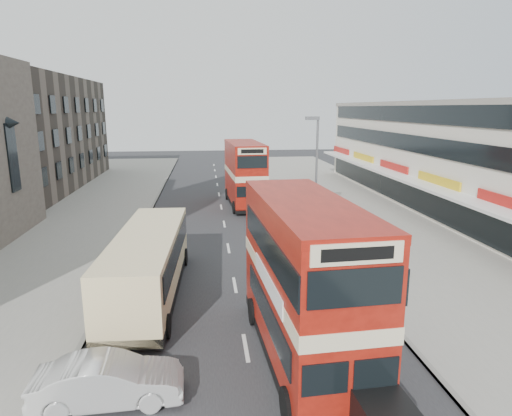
{
  "coord_description": "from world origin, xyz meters",
  "views": [
    {
      "loc": [
        -1.32,
        -12.82,
        8.73
      ],
      "look_at": [
        0.96,
        7.03,
        4.18
      ],
      "focal_mm": 31.02,
      "sensor_mm": 36.0,
      "label": 1
    }
  ],
  "objects_px": {
    "bus_second": "(245,174)",
    "car_right_b": "(285,207)",
    "street_lamp": "(316,164)",
    "car_right_c": "(265,187)",
    "coach": "(148,262)",
    "car_right_a": "(306,231)",
    "car_left_front": "(109,381)",
    "cyclist": "(278,212)",
    "bus_main": "(305,281)",
    "pedestrian_near": "(345,226)",
    "pedestrian_far": "(299,189)"
  },
  "relations": [
    {
      "from": "pedestrian_near",
      "to": "bus_second",
      "type": "bearing_deg",
      "value": -66.07
    },
    {
      "from": "car_left_front",
      "to": "cyclist",
      "type": "bearing_deg",
      "value": -24.44
    },
    {
      "from": "car_right_a",
      "to": "cyclist",
      "type": "xyz_separation_m",
      "value": [
        -1.05,
        5.3,
        0.09
      ]
    },
    {
      "from": "bus_second",
      "to": "street_lamp",
      "type": "bearing_deg",
      "value": 113.83
    },
    {
      "from": "coach",
      "to": "bus_second",
      "type": "bearing_deg",
      "value": 74.39
    },
    {
      "from": "bus_main",
      "to": "cyclist",
      "type": "relative_size",
      "value": 4.93
    },
    {
      "from": "coach",
      "to": "car_right_a",
      "type": "height_order",
      "value": "coach"
    },
    {
      "from": "car_right_b",
      "to": "car_left_front",
      "type": "bearing_deg",
      "value": -20.66
    },
    {
      "from": "car_left_front",
      "to": "cyclist",
      "type": "height_order",
      "value": "cyclist"
    },
    {
      "from": "car_left_front",
      "to": "cyclist",
      "type": "distance_m",
      "value": 22.96
    },
    {
      "from": "pedestrian_near",
      "to": "bus_main",
      "type": "bearing_deg",
      "value": 64.75
    },
    {
      "from": "car_right_a",
      "to": "cyclist",
      "type": "distance_m",
      "value": 5.41
    },
    {
      "from": "car_left_front",
      "to": "street_lamp",
      "type": "bearing_deg",
      "value": -32.67
    },
    {
      "from": "car_left_front",
      "to": "car_right_a",
      "type": "height_order",
      "value": "car_left_front"
    },
    {
      "from": "cyclist",
      "to": "coach",
      "type": "bearing_deg",
      "value": -124.84
    },
    {
      "from": "street_lamp",
      "to": "car_left_front",
      "type": "xyz_separation_m",
      "value": [
        -10.89,
        -18.64,
        -4.06
      ]
    },
    {
      "from": "bus_main",
      "to": "car_left_front",
      "type": "bearing_deg",
      "value": 12.16
    },
    {
      "from": "coach",
      "to": "car_right_c",
      "type": "height_order",
      "value": "coach"
    },
    {
      "from": "bus_main",
      "to": "bus_second",
      "type": "distance_m",
      "value": 25.43
    },
    {
      "from": "street_lamp",
      "to": "pedestrian_near",
      "type": "height_order",
      "value": "street_lamp"
    },
    {
      "from": "bus_second",
      "to": "cyclist",
      "type": "relative_size",
      "value": 4.92
    },
    {
      "from": "bus_second",
      "to": "car_right_c",
      "type": "xyz_separation_m",
      "value": [
        2.57,
        5.46,
        -2.26
      ]
    },
    {
      "from": "pedestrian_far",
      "to": "street_lamp",
      "type": "bearing_deg",
      "value": -100.5
    },
    {
      "from": "car_left_front",
      "to": "pedestrian_near",
      "type": "height_order",
      "value": "pedestrian_near"
    },
    {
      "from": "bus_main",
      "to": "car_right_b",
      "type": "bearing_deg",
      "value": -101.59
    },
    {
      "from": "bus_second",
      "to": "car_right_b",
      "type": "distance_m",
      "value": 5.37
    },
    {
      "from": "bus_second",
      "to": "pedestrian_far",
      "type": "xyz_separation_m",
      "value": [
        5.6,
        2.73,
        -1.97
      ]
    },
    {
      "from": "street_lamp",
      "to": "car_right_b",
      "type": "bearing_deg",
      "value": 105.93
    },
    {
      "from": "car_right_a",
      "to": "pedestrian_far",
      "type": "relative_size",
      "value": 2.67
    },
    {
      "from": "bus_main",
      "to": "car_right_a",
      "type": "xyz_separation_m",
      "value": [
        3.33,
        14.23,
        -2.31
      ]
    },
    {
      "from": "bus_second",
      "to": "pedestrian_near",
      "type": "distance_m",
      "value": 13.07
    },
    {
      "from": "coach",
      "to": "cyclist",
      "type": "bearing_deg",
      "value": 60.54
    },
    {
      "from": "car_right_b",
      "to": "cyclist",
      "type": "height_order",
      "value": "cyclist"
    },
    {
      "from": "street_lamp",
      "to": "car_right_c",
      "type": "relative_size",
      "value": 2.13
    },
    {
      "from": "street_lamp",
      "to": "cyclist",
      "type": "bearing_deg",
      "value": 130.54
    },
    {
      "from": "car_right_c",
      "to": "pedestrian_near",
      "type": "bearing_deg",
      "value": 15.37
    },
    {
      "from": "street_lamp",
      "to": "car_left_front",
      "type": "bearing_deg",
      "value": -120.3
    },
    {
      "from": "car_right_a",
      "to": "car_right_c",
      "type": "xyz_separation_m",
      "value": [
        -0.54,
        16.66,
        0.04
      ]
    },
    {
      "from": "bus_second",
      "to": "car_left_front",
      "type": "xyz_separation_m",
      "value": [
        -6.57,
        -27.17,
        -2.18
      ]
    },
    {
      "from": "street_lamp",
      "to": "car_left_front",
      "type": "distance_m",
      "value": 21.96
    },
    {
      "from": "car_right_b",
      "to": "cyclist",
      "type": "bearing_deg",
      "value": -22.23
    },
    {
      "from": "bus_main",
      "to": "coach",
      "type": "distance_m",
      "value": 8.71
    },
    {
      "from": "car_left_front",
      "to": "bus_second",
      "type": "bearing_deg",
      "value": -15.97
    },
    {
      "from": "car_right_a",
      "to": "car_right_b",
      "type": "relative_size",
      "value": 1.0
    },
    {
      "from": "cyclist",
      "to": "car_left_front",
      "type": "bearing_deg",
      "value": -115.0
    },
    {
      "from": "car_right_b",
      "to": "car_right_c",
      "type": "distance_m",
      "value": 9.29
    },
    {
      "from": "car_right_b",
      "to": "pedestrian_far",
      "type": "xyz_separation_m",
      "value": [
        2.63,
        6.54,
        0.35
      ]
    },
    {
      "from": "bus_main",
      "to": "car_right_c",
      "type": "bearing_deg",
      "value": -98.34
    },
    {
      "from": "coach",
      "to": "car_right_b",
      "type": "bearing_deg",
      "value": 61.56
    },
    {
      "from": "street_lamp",
      "to": "car_right_c",
      "type": "bearing_deg",
      "value": 97.14
    }
  ]
}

